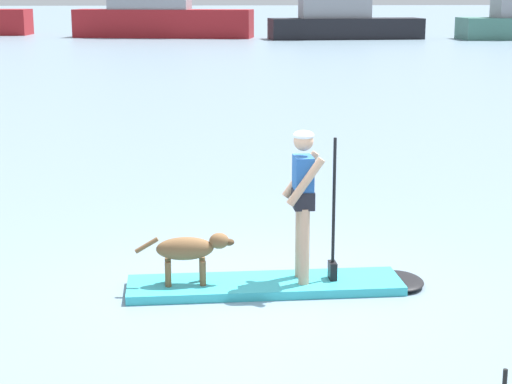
{
  "coord_description": "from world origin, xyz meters",
  "views": [
    {
      "loc": [
        -1.03,
        -9.24,
        3.28
      ],
      "look_at": [
        0.0,
        1.0,
        0.9
      ],
      "focal_mm": 60.96,
      "sensor_mm": 36.0,
      "label": 1
    }
  ],
  "objects_px": {
    "person_paddler": "(304,194)",
    "moored_boat_starboard": "(160,16)",
    "moored_boat_center": "(342,21)",
    "paddleboard": "(285,285)",
    "dog": "(189,250)"
  },
  "relations": [
    {
      "from": "dog",
      "to": "moored_boat_starboard",
      "type": "xyz_separation_m",
      "value": [
        -0.7,
        55.11,
        1.03
      ]
    },
    {
      "from": "dog",
      "to": "moored_boat_starboard",
      "type": "height_order",
      "value": "moored_boat_starboard"
    },
    {
      "from": "person_paddler",
      "to": "moored_boat_starboard",
      "type": "bearing_deg",
      "value": 92.06
    },
    {
      "from": "paddleboard",
      "to": "dog",
      "type": "bearing_deg",
      "value": 179.89
    },
    {
      "from": "moored_boat_center",
      "to": "person_paddler",
      "type": "bearing_deg",
      "value": -101.73
    },
    {
      "from": "paddleboard",
      "to": "moored_boat_center",
      "type": "bearing_deg",
      "value": 78.05
    },
    {
      "from": "person_paddler",
      "to": "dog",
      "type": "relative_size",
      "value": 1.55
    },
    {
      "from": "dog",
      "to": "moored_boat_center",
      "type": "xyz_separation_m",
      "value": [
        12.05,
        51.9,
        0.77
      ]
    },
    {
      "from": "person_paddler",
      "to": "moored_boat_center",
      "type": "relative_size",
      "value": 0.14
    },
    {
      "from": "dog",
      "to": "moored_boat_starboard",
      "type": "distance_m",
      "value": 55.13
    },
    {
      "from": "moored_boat_center",
      "to": "moored_boat_starboard",
      "type": "bearing_deg",
      "value": 165.87
    },
    {
      "from": "person_paddler",
      "to": "moored_boat_center",
      "type": "bearing_deg",
      "value": 78.27
    },
    {
      "from": "paddleboard",
      "to": "person_paddler",
      "type": "height_order",
      "value": "person_paddler"
    },
    {
      "from": "moored_boat_starboard",
      "to": "moored_boat_center",
      "type": "xyz_separation_m",
      "value": [
        12.76,
        -3.21,
        -0.25
      ]
    },
    {
      "from": "paddleboard",
      "to": "moored_boat_starboard",
      "type": "distance_m",
      "value": 55.16
    }
  ]
}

